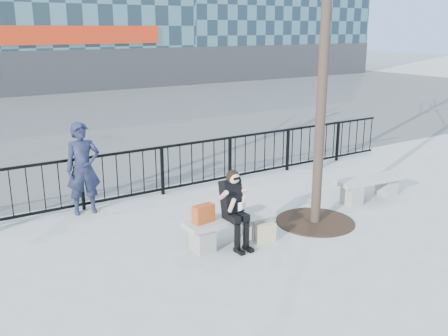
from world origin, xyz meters
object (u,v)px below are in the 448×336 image
bench_second (370,186)px  seated_woman (235,209)px  bench_main (230,227)px  standing_man (83,169)px

bench_second → seated_woman: size_ratio=1.23×
bench_second → bench_main: bearing=-170.0°
bench_main → seated_woman: seated_woman is taller
seated_woman → bench_main: bearing=90.0°
bench_second → seated_woman: 3.85m
bench_second → standing_man: 6.03m
standing_man → bench_main: bearing=-53.2°
bench_main → seated_woman: (0.00, -0.16, 0.37)m
bench_main → standing_man: bearing=119.9°
bench_second → standing_man: standing_man is taller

